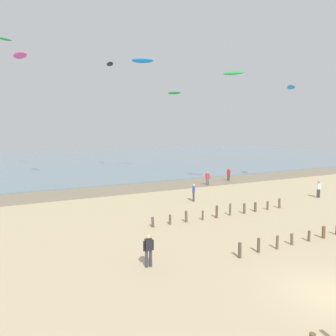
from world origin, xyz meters
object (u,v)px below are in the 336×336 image
(person_left_flank, at_px, (149,250))
(kite_aloft_2, at_px, (291,87))
(person_by_waterline, at_px, (194,192))
(person_nearest_camera, at_px, (207,178))
(kite_aloft_6, at_px, (143,60))
(person_mid_beach, at_px, (229,174))
(kite_aloft_5, at_px, (4,39))
(kite_aloft_0, at_px, (234,73))
(kite_aloft_4, at_px, (110,64))
(kite_aloft_7, at_px, (20,55))
(kite_aloft_1, at_px, (174,93))
(person_right_flank, at_px, (319,189))

(person_left_flank, height_order, kite_aloft_2, kite_aloft_2)
(person_by_waterline, distance_m, person_left_flank, 15.35)
(person_nearest_camera, distance_m, kite_aloft_6, 22.04)
(person_nearest_camera, relative_size, person_by_waterline, 1.00)
(person_mid_beach, xyz_separation_m, kite_aloft_5, (-26.49, 23.46, 20.35))
(kite_aloft_5, height_order, kite_aloft_6, kite_aloft_5)
(kite_aloft_0, bearing_deg, person_left_flank, 94.16)
(person_left_flank, distance_m, kite_aloft_0, 27.51)
(kite_aloft_0, height_order, kite_aloft_4, kite_aloft_4)
(person_nearest_camera, xyz_separation_m, kite_aloft_0, (1.76, -2.54, 12.71))
(kite_aloft_7, bearing_deg, person_nearest_camera, 35.88)
(kite_aloft_2, bearing_deg, person_left_flank, -24.94)
(person_by_waterline, distance_m, kite_aloft_6, 27.19)
(kite_aloft_4, relative_size, kite_aloft_5, 1.06)
(kite_aloft_6, bearing_deg, kite_aloft_4, -18.90)
(person_nearest_camera, distance_m, person_left_flank, 24.98)
(kite_aloft_6, bearing_deg, person_mid_beach, 147.15)
(kite_aloft_4, height_order, kite_aloft_5, kite_aloft_5)
(person_nearest_camera, relative_size, kite_aloft_4, 0.63)
(kite_aloft_0, distance_m, kite_aloft_6, 17.64)
(person_nearest_camera, distance_m, kite_aloft_0, 13.08)
(kite_aloft_5, xyz_separation_m, kite_aloft_6, (19.03, -11.01, -3.56))
(kite_aloft_1, distance_m, kite_aloft_2, 15.28)
(person_right_flank, bearing_deg, kite_aloft_0, 114.67)
(person_left_flank, bearing_deg, kite_aloft_4, 75.59)
(kite_aloft_6, bearing_deg, person_nearest_camera, 128.03)
(person_right_flank, bearing_deg, person_left_flank, -161.96)
(kite_aloft_2, distance_m, kite_aloft_5, 43.87)
(kite_aloft_0, distance_m, kite_aloft_5, 37.13)
(kite_aloft_1, xyz_separation_m, kite_aloft_5, (-20.70, 18.39, 9.16))
(person_mid_beach, xyz_separation_m, person_left_flank, (-20.95, -20.36, 0.00))
(person_left_flank, relative_size, kite_aloft_5, 0.67)
(kite_aloft_2, bearing_deg, kite_aloft_1, -96.27)
(person_mid_beach, bearing_deg, kite_aloft_2, -41.60)
(person_right_flank, relative_size, kite_aloft_0, 0.67)
(kite_aloft_5, bearing_deg, kite_aloft_7, 71.09)
(person_by_waterline, bearing_deg, kite_aloft_4, 91.07)
(kite_aloft_1, bearing_deg, person_left_flank, -71.54)
(person_right_flank, height_order, kite_aloft_0, kite_aloft_0)
(kite_aloft_1, height_order, kite_aloft_4, kite_aloft_4)
(person_by_waterline, xyz_separation_m, kite_aloft_0, (8.24, 4.58, 12.71))
(person_left_flank, bearing_deg, kite_aloft_1, 59.19)
(person_left_flank, bearing_deg, kite_aloft_2, 29.92)
(person_mid_beach, height_order, kite_aloft_4, kite_aloft_4)
(person_by_waterline, distance_m, kite_aloft_4, 30.12)
(person_left_flank, distance_m, kite_aloft_5, 48.63)
(person_mid_beach, distance_m, kite_aloft_7, 31.65)
(person_left_flank, relative_size, kite_aloft_2, 0.63)
(kite_aloft_1, bearing_deg, person_by_waterline, -61.59)
(person_mid_beach, xyz_separation_m, kite_aloft_1, (-5.79, 5.07, 11.19))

